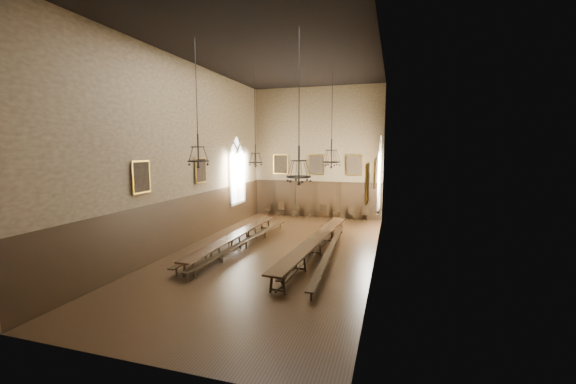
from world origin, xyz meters
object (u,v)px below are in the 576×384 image
at_px(bench_left_inner, 246,243).
at_px(chair_4, 323,214).
at_px(chandelier_front_left, 198,153).
at_px(chandelier_front_right, 299,168).
at_px(table_right, 315,247).
at_px(chair_2, 295,213).
at_px(chair_0, 268,212).
at_px(chandelier_back_right, 331,156).
at_px(chair_5, 336,215).
at_px(chandelier_back_left, 255,156).
at_px(bench_right_inner, 307,248).
at_px(table_left, 236,241).
at_px(chair_6, 351,216).
at_px(bench_right_outer, 330,253).
at_px(bench_left_outer, 229,242).
at_px(chair_3, 308,214).
at_px(chair_7, 365,216).
at_px(chair_1, 281,212).

relative_size(bench_left_inner, chair_4, 10.26).
relative_size(chandelier_front_left, chandelier_front_right, 0.90).
distance_m(table_right, chair_2, 9.00).
bearing_deg(chair_0, chandelier_back_right, -35.23).
bearing_deg(chair_5, chair_4, 176.06).
bearing_deg(table_right, chandelier_back_left, 147.25).
bearing_deg(bench_right_inner, table_left, -178.69).
bearing_deg(chair_4, bench_right_inner, -65.02).
height_order(table_right, chair_2, chair_2).
bearing_deg(chandelier_front_right, chair_6, 86.81).
xyz_separation_m(chair_0, chandelier_back_right, (5.65, -6.10, 4.18)).
relative_size(chair_2, chandelier_front_right, 0.17).
distance_m(bench_right_inner, bench_right_outer, 1.19).
bearing_deg(bench_left_outer, chandelier_back_left, 78.55).
bearing_deg(chandelier_back_right, chair_5, 96.10).
bearing_deg(bench_left_outer, chair_2, 82.58).
height_order(bench_left_outer, chandelier_front_right, chandelier_front_right).
xyz_separation_m(bench_right_inner, chair_3, (-2.01, 8.36, 0.00)).
relative_size(chair_5, chandelier_front_right, 0.17).
xyz_separation_m(bench_right_inner, chandelier_front_right, (0.39, -3.01, 3.87)).
height_order(table_right, chandelier_back_left, chandelier_back_left).
distance_m(bench_left_outer, bench_right_inner, 3.98).
distance_m(bench_left_inner, chandelier_back_left, 4.85).
bearing_deg(bench_left_outer, table_right, -1.23).
bearing_deg(chair_3, chair_7, -1.33).
relative_size(bench_left_inner, chair_3, 11.03).
distance_m(table_right, chair_6, 8.44).
xyz_separation_m(chair_2, chair_4, (1.95, 0.12, 0.01)).
bearing_deg(chandelier_back_left, chair_2, 84.26).
bearing_deg(chair_5, bench_right_inner, -90.69).
relative_size(table_left, chair_6, 9.67).
height_order(chair_0, chandelier_back_left, chandelier_back_left).
height_order(chair_4, chair_5, chair_4).
height_order(bench_right_outer, chair_6, chair_6).
height_order(chair_1, chandelier_back_right, chandelier_back_right).
bearing_deg(bench_right_inner, chair_6, 83.02).
relative_size(table_right, bench_left_outer, 1.10).
bearing_deg(table_left, chair_2, 85.58).
bearing_deg(chair_6, chair_5, 164.26).
bearing_deg(table_right, chandelier_back_right, 83.88).
xyz_separation_m(table_right, chair_6, (0.63, 8.42, -0.11)).
distance_m(chair_5, chandelier_front_left, 12.67).
bearing_deg(chandelier_front_left, chair_7, 63.54).
height_order(table_left, bench_right_outer, table_left).
bearing_deg(chair_3, chair_2, -177.83).
relative_size(chair_1, chair_7, 1.06).
distance_m(chair_3, chandelier_front_right, 12.25).
distance_m(bench_left_inner, chair_6, 9.30).
relative_size(bench_right_outer, chandelier_back_right, 1.89).
height_order(chair_4, chandelier_front_right, chandelier_front_right).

